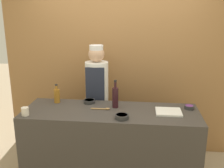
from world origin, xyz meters
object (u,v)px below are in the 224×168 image
(sauce_bowl_purple, at_px, (189,107))
(cutting_board, at_px, (169,112))
(sauce_bowl_green, at_px, (89,101))
(cup_cream, at_px, (25,111))
(wooden_spoon, at_px, (102,109))
(bottle_wine, at_px, (115,97))
(sauce_bowl_orange, at_px, (122,116))
(bottle_amber, at_px, (57,95))
(chef_center, at_px, (97,99))

(sauce_bowl_purple, bearing_deg, cutting_board, -149.40)
(sauce_bowl_green, relative_size, cutting_board, 0.51)
(sauce_bowl_green, height_order, cup_cream, cup_cream)
(cutting_board, bearing_deg, wooden_spoon, 179.18)
(bottle_wine, bearing_deg, sauce_bowl_orange, -72.62)
(sauce_bowl_orange, height_order, bottle_amber, bottle_amber)
(sauce_bowl_purple, xyz_separation_m, sauce_bowl_green, (-1.20, 0.06, 0.00))
(bottle_wine, xyz_separation_m, wooden_spoon, (-0.14, -0.09, -0.12))
(sauce_bowl_orange, bearing_deg, cutting_board, 24.17)
(sauce_bowl_purple, bearing_deg, bottle_amber, 178.49)
(sauce_bowl_purple, bearing_deg, sauce_bowl_green, 176.91)
(bottle_wine, height_order, wooden_spoon, bottle_wine)
(sauce_bowl_orange, bearing_deg, bottle_wine, 107.38)
(bottle_amber, bearing_deg, cup_cream, -116.16)
(sauce_bowl_orange, distance_m, bottle_amber, 0.94)
(cutting_board, distance_m, wooden_spoon, 0.75)
(bottle_wine, relative_size, cup_cream, 3.66)
(bottle_wine, distance_m, wooden_spoon, 0.21)
(bottle_wine, distance_m, cup_cream, 1.02)
(sauce_bowl_orange, xyz_separation_m, cutting_board, (0.51, 0.23, -0.02))
(sauce_bowl_purple, xyz_separation_m, chef_center, (-1.15, 0.38, -0.08))
(cutting_board, relative_size, bottle_wine, 0.85)
(sauce_bowl_purple, relative_size, bottle_amber, 0.48)
(bottle_wine, bearing_deg, cutting_board, -9.32)
(sauce_bowl_orange, height_order, cup_cream, cup_cream)
(sauce_bowl_orange, height_order, sauce_bowl_purple, sauce_bowl_orange)
(sauce_bowl_purple, height_order, sauce_bowl_green, sauce_bowl_green)
(bottle_amber, bearing_deg, bottle_wine, -6.90)
(bottle_wine, bearing_deg, wooden_spoon, -147.48)
(cutting_board, xyz_separation_m, bottle_amber, (-1.35, 0.19, 0.08))
(sauce_bowl_orange, height_order, wooden_spoon, sauce_bowl_orange)
(wooden_spoon, bearing_deg, bottle_amber, 163.29)
(sauce_bowl_purple, distance_m, cutting_board, 0.29)
(bottle_wine, relative_size, chef_center, 0.20)
(sauce_bowl_green, bearing_deg, bottle_wine, -18.47)
(chef_center, bearing_deg, sauce_bowl_purple, -18.31)
(bottle_amber, bearing_deg, sauce_bowl_green, 3.22)
(wooden_spoon, xyz_separation_m, chef_center, (-0.15, 0.52, -0.06))
(sauce_bowl_purple, distance_m, sauce_bowl_green, 1.20)
(cutting_board, bearing_deg, bottle_wine, 170.68)
(sauce_bowl_purple, bearing_deg, wooden_spoon, -172.22)
(sauce_bowl_orange, xyz_separation_m, sauce_bowl_purple, (0.76, 0.38, -0.00))
(sauce_bowl_purple, height_order, cutting_board, sauce_bowl_purple)
(sauce_bowl_orange, distance_m, sauce_bowl_purple, 0.85)
(sauce_bowl_green, distance_m, bottle_wine, 0.37)
(bottle_amber, bearing_deg, sauce_bowl_purple, -1.51)
(cup_cream, height_order, chef_center, chef_center)
(sauce_bowl_orange, relative_size, chef_center, 0.09)
(wooden_spoon, bearing_deg, bottle_wine, 32.52)
(sauce_bowl_purple, relative_size, chef_center, 0.07)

